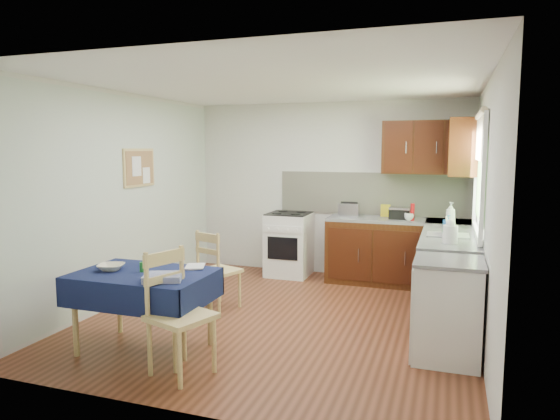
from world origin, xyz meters
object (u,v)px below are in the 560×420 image
(dining_table, at_px, (143,284))
(dish_rack, at_px, (448,234))
(chair_near, at_px, (177,309))
(sandwich_press, at_px, (400,213))
(kettle, at_px, (450,233))
(toaster, at_px, (349,210))
(chair_far, at_px, (216,267))

(dining_table, bearing_deg, dish_rack, 35.14)
(chair_near, xyz_separation_m, sandwich_press, (1.44, 3.35, 0.44))
(chair_near, height_order, dish_rack, dish_rack)
(dish_rack, bearing_deg, kettle, -80.88)
(dining_table, height_order, dish_rack, dish_rack)
(toaster, height_order, kettle, kettle)
(chair_far, height_order, dish_rack, dish_rack)
(dining_table, relative_size, kettle, 5.00)
(chair_far, distance_m, kettle, 2.57)
(toaster, bearing_deg, dining_table, -94.48)
(chair_far, xyz_separation_m, sandwich_press, (1.87, 1.75, 0.49))
(chair_far, bearing_deg, sandwich_press, -117.04)
(dish_rack, bearing_deg, dining_table, -138.57)
(dining_table, xyz_separation_m, sandwich_press, (1.96, 3.04, 0.35))
(sandwich_press, bearing_deg, chair_near, -101.21)
(dish_rack, bearing_deg, chair_far, -161.77)
(toaster, xyz_separation_m, kettle, (1.32, -1.60, 0.01))
(dining_table, relative_size, chair_far, 1.32)
(kettle, bearing_deg, chair_far, -177.26)
(kettle, bearing_deg, toaster, 129.59)
(dining_table, bearing_deg, chair_far, 85.88)
(chair_near, distance_m, toaster, 3.43)
(dining_table, relative_size, sandwich_press, 4.49)
(chair_far, distance_m, dish_rack, 2.59)
(dining_table, bearing_deg, kettle, 28.30)
(dish_rack, bearing_deg, toaster, 143.80)
(toaster, xyz_separation_m, dish_rack, (1.30, -1.18, -0.07))
(chair_far, relative_size, dish_rack, 2.11)
(dining_table, distance_m, toaster, 3.29)
(dining_table, distance_m, sandwich_press, 3.64)
(chair_near, relative_size, kettle, 4.22)
(chair_near, relative_size, toaster, 3.71)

